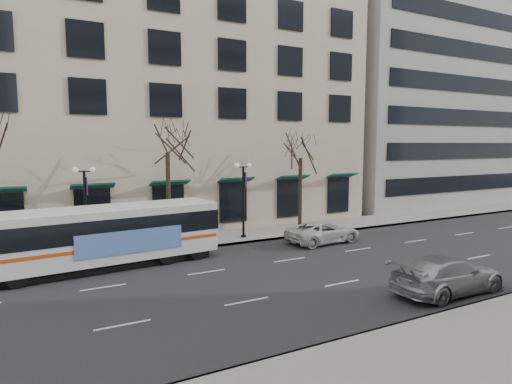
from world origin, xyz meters
TOP-DOWN VIEW (x-y plane):
  - ground at (0.00, 0.00)m, footprint 160.00×160.00m
  - sidewalk_far at (5.00, 9.00)m, footprint 80.00×4.00m
  - building_hotel at (-2.00, 21.00)m, footprint 40.00×20.00m
  - building_office at (32.00, 21.00)m, footprint 25.00×20.00m
  - tree_far_mid at (0.00, 8.80)m, footprint 3.60×3.60m
  - tree_far_right at (10.00, 8.80)m, footprint 3.60×3.60m
  - lamp_post_left at (-4.99, 8.20)m, footprint 1.22×0.45m
  - lamp_post_right at (5.01, 8.20)m, footprint 1.22×0.45m
  - city_bus at (-4.32, 5.50)m, footprint 12.14×3.64m
  - silver_car at (8.26, -5.44)m, footprint 5.60×2.33m
  - white_pickup at (9.24, 4.88)m, footprint 5.29×2.72m

SIDE VIEW (x-z plane):
  - ground at x=0.00m, z-range 0.00..0.00m
  - sidewalk_far at x=5.00m, z-range 0.00..0.15m
  - white_pickup at x=9.24m, z-range 0.00..1.43m
  - silver_car at x=8.26m, z-range 0.00..1.62m
  - city_bus at x=-4.32m, z-range 0.15..3.39m
  - lamp_post_left at x=-4.99m, z-range 0.34..5.55m
  - lamp_post_right at x=5.01m, z-range 0.34..5.55m
  - tree_far_right at x=10.00m, z-range 2.39..10.45m
  - tree_far_mid at x=0.00m, z-range 2.63..11.18m
  - building_hotel at x=-2.00m, z-range 0.00..24.00m
  - building_office at x=32.00m, z-range 0.00..35.00m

